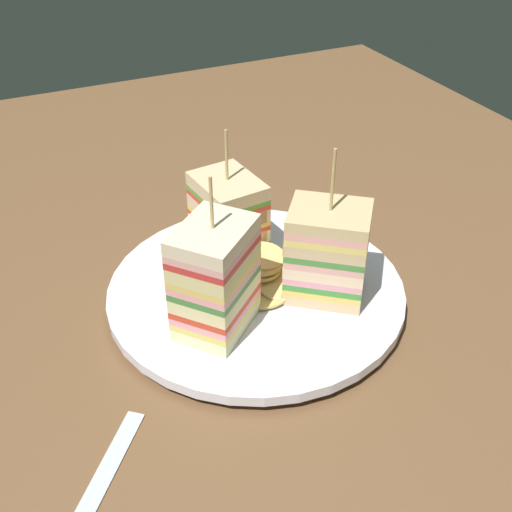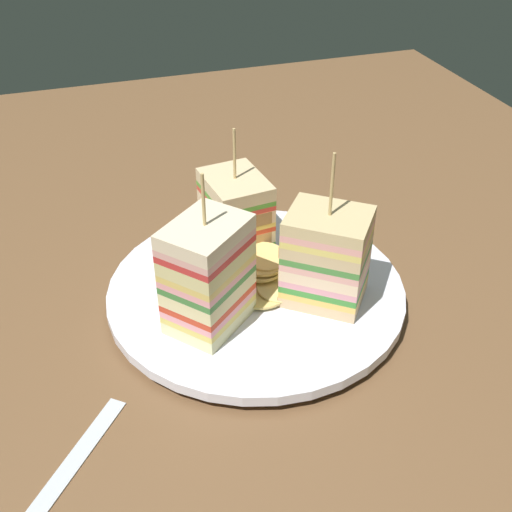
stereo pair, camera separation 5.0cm
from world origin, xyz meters
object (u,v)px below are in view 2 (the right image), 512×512
(plate, at_px, (256,292))
(sandwich_wedge_2, at_px, (231,216))
(sandwich_wedge_1, at_px, (326,257))
(chip_pile, at_px, (265,272))
(sandwich_wedge_0, at_px, (208,275))

(plate, height_order, sandwich_wedge_2, sandwich_wedge_2)
(plate, bearing_deg, sandwich_wedge_1, -122.37)
(plate, distance_m, sandwich_wedge_1, 0.07)
(chip_pile, bearing_deg, sandwich_wedge_0, 118.58)
(sandwich_wedge_0, relative_size, chip_pile, 1.61)
(sandwich_wedge_1, bearing_deg, chip_pile, 1.55)
(sandwich_wedge_0, relative_size, sandwich_wedge_1, 1.00)
(plate, height_order, chip_pile, chip_pile)
(plate, distance_m, chip_pile, 0.02)
(sandwich_wedge_0, bearing_deg, sandwich_wedge_2, 22.72)
(sandwich_wedge_0, bearing_deg, sandwich_wedge_1, -40.58)
(sandwich_wedge_2, relative_size, chip_pile, 1.47)
(plate, bearing_deg, sandwich_wedge_2, 4.31)
(plate, xyz_separation_m, chip_pile, (-0.00, -0.01, 0.02))
(plate, relative_size, chip_pile, 3.09)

